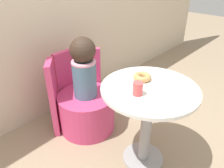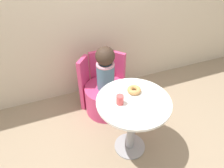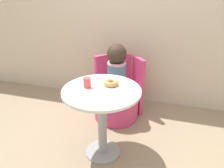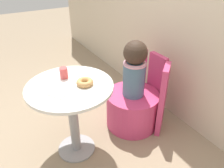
% 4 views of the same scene
% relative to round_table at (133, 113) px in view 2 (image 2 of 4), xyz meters
% --- Properties ---
extents(ground_plane, '(12.00, 12.00, 0.00)m').
position_rel_round_table_xyz_m(ground_plane, '(-0.00, 0.04, -0.52)').
color(ground_plane, gray).
extents(back_wall, '(6.00, 0.06, 2.40)m').
position_rel_round_table_xyz_m(back_wall, '(-0.00, 1.17, 0.68)').
color(back_wall, beige).
rests_on(back_wall, ground_plane).
extents(round_table, '(0.68, 0.68, 0.69)m').
position_rel_round_table_xyz_m(round_table, '(0.00, 0.00, 0.00)').
color(round_table, '#99999E').
rests_on(round_table, ground_plane).
extents(tub_chair, '(0.53, 0.53, 0.37)m').
position_rel_round_table_xyz_m(tub_chair, '(-0.04, 0.64, -0.34)').
color(tub_chair, '#D13D70').
rests_on(tub_chair, ground_plane).
extents(booth_backrest, '(0.63, 0.23, 0.72)m').
position_rel_round_table_xyz_m(booth_backrest, '(-0.04, 0.86, -0.16)').
color(booth_backrest, '#D13D70').
rests_on(booth_backrest, ground_plane).
extents(child_figure, '(0.22, 0.22, 0.55)m').
position_rel_round_table_xyz_m(child_figure, '(-0.04, 0.64, 0.13)').
color(child_figure, slate).
rests_on(child_figure, tub_chair).
extents(donut, '(0.13, 0.13, 0.04)m').
position_rel_round_table_xyz_m(donut, '(0.05, 0.11, 0.19)').
color(donut, tan).
rests_on(donut, round_table).
extents(cup, '(0.07, 0.07, 0.09)m').
position_rel_round_table_xyz_m(cup, '(-0.13, 0.01, 0.21)').
color(cup, '#DB4C4C').
rests_on(cup, round_table).
extents(paper_napkin, '(0.20, 0.20, 0.01)m').
position_rel_round_table_xyz_m(paper_napkin, '(0.06, -0.10, 0.17)').
color(paper_napkin, silver).
rests_on(paper_napkin, round_table).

